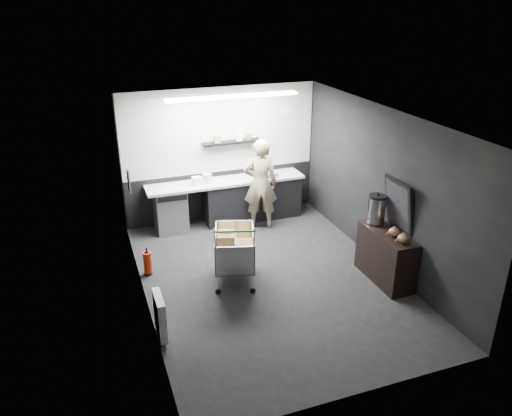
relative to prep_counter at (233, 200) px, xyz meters
name	(u,v)px	position (x,y,z in m)	size (l,w,h in m)	color
floor	(269,279)	(-0.14, -2.42, -0.46)	(5.50, 5.50, 0.00)	black
ceiling	(271,118)	(-0.14, -2.42, 2.24)	(5.50, 5.50, 0.00)	white
wall_back	(221,154)	(-0.14, 0.33, 0.89)	(5.50, 5.50, 0.00)	black
wall_front	(364,298)	(-0.14, -5.17, 0.89)	(5.50, 5.50, 0.00)	black
wall_left	(139,222)	(-2.14, -2.42, 0.89)	(5.50, 5.50, 0.00)	black
wall_right	(382,188)	(1.86, -2.42, 0.89)	(5.50, 5.50, 0.00)	black
kitchen_wall_panel	(220,130)	(-0.14, 0.31, 1.39)	(3.95, 0.02, 1.70)	silver
dado_panel	(222,194)	(-0.14, 0.31, 0.04)	(3.95, 0.02, 1.00)	black
floating_shelf	(232,142)	(0.06, 0.20, 1.16)	(1.20, 0.22, 0.04)	black
wall_clock	(286,110)	(1.26, 0.30, 1.69)	(0.20, 0.20, 0.03)	white
poster	(128,180)	(-2.12, -1.12, 1.09)	(0.02, 0.30, 0.40)	white
poster_red_band	(128,175)	(-2.11, -1.12, 1.16)	(0.01, 0.22, 0.10)	red
radiator	(160,316)	(-2.08, -3.32, -0.11)	(0.10, 0.50, 0.60)	white
ceiling_strip	(233,97)	(-0.14, -0.57, 2.21)	(2.40, 0.20, 0.04)	white
prep_counter	(233,200)	(0.00, 0.00, 0.00)	(3.20, 0.61, 0.90)	black
person	(260,184)	(0.43, -0.45, 0.45)	(0.67, 0.44, 1.82)	beige
shopping_cart	(234,250)	(-0.67, -2.22, 0.09)	(0.90, 1.21, 1.14)	silver
sideboard	(386,249)	(1.64, -3.03, 0.09)	(0.49, 1.14, 1.71)	black
fire_extinguisher	(148,262)	(-1.99, -1.57, -0.23)	(0.14, 0.14, 0.47)	red
cardboard_box	(265,175)	(0.67, -0.05, 0.49)	(0.46, 0.35, 0.09)	#92734D
pink_tub	(207,178)	(-0.52, 0.00, 0.53)	(0.18, 0.18, 0.18)	beige
white_container	(197,181)	(-0.74, -0.05, 0.52)	(0.18, 0.14, 0.16)	white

